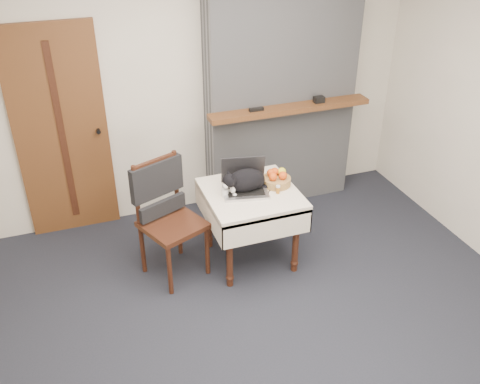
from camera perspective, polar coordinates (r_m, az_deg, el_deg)
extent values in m
plane|color=black|center=(4.24, 2.48, -14.66)|extent=(4.50, 4.50, 0.00)
cube|color=beige|center=(5.18, -5.60, 11.15)|extent=(4.50, 0.02, 2.60)
cube|color=brown|center=(5.13, -18.47, 5.89)|extent=(0.82, 0.05, 2.00)
cube|color=#3E2111|center=(5.11, -18.45, 5.76)|extent=(0.06, 0.01, 1.70)
cylinder|color=black|center=(5.10, -14.87, 6.30)|extent=(0.04, 0.06, 0.04)
cube|color=gray|center=(5.33, 4.41, 11.74)|extent=(1.50, 0.30, 2.60)
cube|color=brown|center=(5.19, 5.39, 8.83)|extent=(1.62, 0.18, 0.05)
cube|color=black|center=(5.05, 1.75, 8.80)|extent=(0.14, 0.04, 0.03)
cube|color=black|center=(5.30, 8.42, 9.73)|extent=(0.10, 0.07, 0.06)
cylinder|color=#3E2111|center=(4.44, -1.12, -6.71)|extent=(0.06, 0.06, 0.64)
sphere|color=#3E2111|center=(4.59, -1.09, -9.10)|extent=(0.07, 0.07, 0.07)
cylinder|color=#3E2111|center=(4.62, 5.97, -5.16)|extent=(0.06, 0.06, 0.64)
sphere|color=#3E2111|center=(4.77, 5.81, -7.51)|extent=(0.07, 0.07, 0.07)
cylinder|color=#3E2111|center=(4.91, -3.37, -2.72)|extent=(0.06, 0.06, 0.64)
sphere|color=#3E2111|center=(5.04, -3.29, -5.00)|extent=(0.07, 0.07, 0.07)
cylinder|color=#3E2111|center=(5.08, 3.12, -1.47)|extent=(0.06, 0.06, 0.64)
sphere|color=#3E2111|center=(5.21, 3.05, -3.71)|extent=(0.07, 0.07, 0.07)
cube|color=beige|center=(4.56, 1.20, -0.28)|extent=(0.78, 0.78, 0.06)
cube|color=beige|center=(4.32, 2.99, -3.99)|extent=(0.78, 0.01, 0.22)
cube|color=beige|center=(4.93, -0.40, 0.77)|extent=(0.78, 0.01, 0.22)
cube|color=beige|center=(4.51, -3.40, -2.32)|extent=(0.01, 0.78, 0.22)
cube|color=beige|center=(4.75, 5.53, -0.62)|extent=(0.01, 0.78, 0.22)
cube|color=#B7B7BC|center=(4.51, 0.60, -0.03)|extent=(0.42, 0.33, 0.02)
cube|color=black|center=(4.51, 0.60, 0.12)|extent=(0.34, 0.24, 0.00)
cube|color=black|center=(4.58, 0.32, 2.45)|extent=(0.38, 0.14, 0.26)
cube|color=#A3D0EF|center=(4.58, 0.32, 2.44)|extent=(0.35, 0.12, 0.23)
ellipsoid|color=black|center=(4.50, 0.61, 1.23)|extent=(0.36, 0.26, 0.20)
ellipsoid|color=black|center=(4.56, 1.62, 1.35)|extent=(0.21, 0.22, 0.17)
sphere|color=black|center=(4.40, -1.12, 1.22)|extent=(0.14, 0.14, 0.12)
ellipsoid|color=white|center=(4.40, -1.54, 0.75)|extent=(0.06, 0.07, 0.06)
ellipsoid|color=white|center=(4.46, -0.79, 0.34)|extent=(0.06, 0.08, 0.08)
cone|color=black|center=(4.35, -0.78, 1.75)|extent=(0.05, 0.05, 0.05)
cone|color=black|center=(4.40, -1.26, 2.10)|extent=(0.05, 0.05, 0.05)
cylinder|color=black|center=(4.58, 2.80, 0.59)|extent=(0.18, 0.05, 0.04)
sphere|color=white|center=(4.45, -0.57, -0.38)|extent=(0.04, 0.04, 0.04)
sphere|color=white|center=(4.51, -1.11, 0.04)|extent=(0.04, 0.04, 0.04)
cylinder|color=silver|center=(4.46, -1.60, -0.07)|extent=(0.06, 0.06, 0.07)
cylinder|color=#975912|center=(4.52, 4.06, 0.19)|extent=(0.03, 0.03, 0.06)
cylinder|color=silver|center=(4.50, 4.08, 0.59)|extent=(0.04, 0.04, 0.01)
cylinder|color=#AC8B45|center=(4.64, 3.92, 1.16)|extent=(0.24, 0.24, 0.07)
sphere|color=#D74812|center=(4.57, 3.53, 1.64)|extent=(0.07, 0.07, 0.07)
sphere|color=#D74812|center=(4.59, 4.60, 1.76)|extent=(0.07, 0.07, 0.07)
sphere|color=#D74812|center=(4.65, 3.72, 2.17)|extent=(0.07, 0.07, 0.07)
sphere|color=yellow|center=(4.65, 4.48, 2.18)|extent=(0.07, 0.07, 0.07)
sphere|color=#D74812|center=(4.63, 3.32, 2.04)|extent=(0.07, 0.07, 0.07)
cube|color=black|center=(4.62, 3.09, 0.58)|extent=(0.13, 0.08, 0.01)
cube|color=#3E2111|center=(4.51, -7.17, -3.52)|extent=(0.61, 0.61, 0.04)
cylinder|color=#3E2111|center=(4.44, -7.52, -8.20)|extent=(0.04, 0.04, 0.50)
cylinder|color=#3E2111|center=(4.62, -3.52, -6.18)|extent=(0.04, 0.04, 0.50)
cylinder|color=#3E2111|center=(4.71, -10.36, -5.91)|extent=(0.04, 0.04, 0.50)
cylinder|color=#3E2111|center=(4.88, -6.48, -4.10)|extent=(0.04, 0.04, 0.50)
cylinder|color=#3E2111|center=(4.42, -10.98, -0.43)|extent=(0.04, 0.04, 0.55)
cylinder|color=#3E2111|center=(4.61, -6.86, 1.28)|extent=(0.04, 0.04, 0.55)
cube|color=#3E2111|center=(4.46, -8.99, 1.67)|extent=(0.38, 0.18, 0.31)
cube|color=black|center=(4.46, -8.88, 1.37)|extent=(0.47, 0.25, 0.31)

